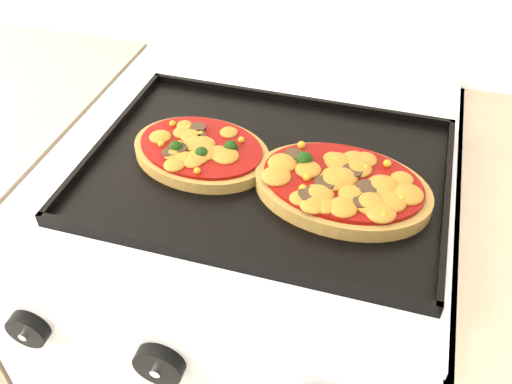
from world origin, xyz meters
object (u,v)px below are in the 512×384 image
(pizza_left, at_px, (201,150))
(baking_tray, at_px, (266,168))
(pizza_right, at_px, (342,185))
(stove, at_px, (254,334))

(pizza_left, bearing_deg, baking_tray, 0.44)
(baking_tray, relative_size, pizza_left, 2.45)
(pizza_left, height_order, pizza_right, pizza_right)
(stove, bearing_deg, pizza_left, -148.32)
(stove, bearing_deg, baking_tray, -51.55)
(pizza_left, xyz_separation_m, pizza_right, (0.21, -0.02, 0.00))
(stove, bearing_deg, pizza_right, -23.68)
(stove, distance_m, pizza_left, 0.48)
(stove, distance_m, baking_tray, 0.47)
(pizza_left, relative_size, pizza_right, 0.86)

